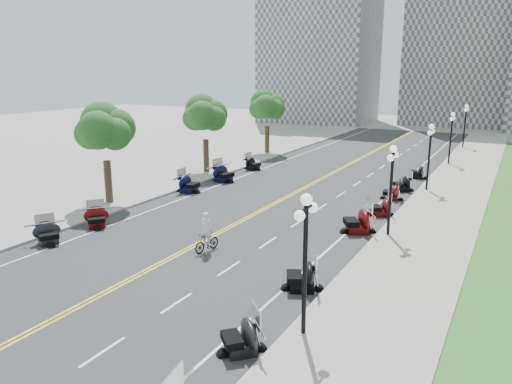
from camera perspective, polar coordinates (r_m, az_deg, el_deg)
The scene contains 49 objects.
ground at distance 28.22m, azimuth -4.47°, elevation -4.78°, with size 160.00×160.00×0.00m, color gray.
road at distance 36.69m, azimuth 3.93°, elevation -0.38°, with size 16.00×90.00×0.01m, color #333335.
centerline_yellow_a at distance 36.74m, azimuth 3.76°, elevation -0.34°, with size 0.12×90.00×0.00m, color yellow.
centerline_yellow_b at distance 36.64m, azimuth 4.10°, elevation -0.39°, with size 0.12×90.00×0.00m, color yellow.
edge_line_north at distance 34.66m, azimuth 13.62°, elevation -1.58°, with size 0.12×90.00×0.00m, color white.
edge_line_south at distance 39.65m, azimuth -4.53°, elevation 0.70°, with size 0.12×90.00×0.00m, color white.
lane_dash_3 at distance 17.83m, azimuth -17.11°, elevation -17.06°, with size 0.12×2.00×0.00m, color white.
lane_dash_4 at distance 20.44m, azimuth -9.03°, elevation -12.39°, with size 0.12×2.00×0.00m, color white.
lane_dash_5 at distance 23.45m, azimuth -3.09°, elevation -8.69°, with size 0.12×2.00×0.00m, color white.
lane_dash_6 at distance 26.71m, azimuth 1.36°, elevation -5.80°, with size 0.12×2.00×0.00m, color white.
lane_dash_7 at distance 30.16m, azimuth 4.79°, elevation -3.53°, with size 0.12×2.00×0.00m, color white.
lane_dash_8 at distance 33.73m, azimuth 7.49°, elevation -1.73°, with size 0.12×2.00×0.00m, color white.
lane_dash_9 at distance 37.38m, azimuth 9.67°, elevation -0.26°, with size 0.12×2.00×0.00m, color white.
lane_dash_10 at distance 41.10m, azimuth 11.45°, elevation 0.93°, with size 0.12×2.00×0.00m, color white.
lane_dash_11 at distance 44.87m, azimuth 12.94°, elevation 1.93°, with size 0.12×2.00×0.00m, color white.
lane_dash_12 at distance 48.68m, azimuth 14.20°, elevation 2.77°, with size 0.12×2.00×0.00m, color white.
lane_dash_13 at distance 52.51m, azimuth 15.27°, elevation 3.49°, with size 0.12×2.00×0.00m, color white.
lane_dash_14 at distance 56.37m, azimuth 16.20°, elevation 4.11°, with size 0.12×2.00×0.00m, color white.
lane_dash_15 at distance 60.24m, azimuth 17.01°, elevation 4.65°, with size 0.12×2.00×0.00m, color white.
lane_dash_16 at distance 64.14m, azimuth 17.73°, elevation 5.12°, with size 0.12×2.00×0.00m, color white.
lane_dash_17 at distance 68.04m, azimuth 18.36°, elevation 5.54°, with size 0.12×2.00×0.00m, color white.
lane_dash_18 at distance 71.95m, azimuth 18.93°, elevation 5.91°, with size 0.12×2.00×0.00m, color white.
lane_dash_19 at distance 75.88m, azimuth 19.44°, elevation 6.25°, with size 0.12×2.00×0.00m, color white.
sidewalk_north at distance 33.93m, azimuth 20.33°, elevation -2.29°, with size 5.00×90.00×0.15m, color #9E9991.
sidewalk_south at distance 41.94m, azimuth -9.27°, elevation 1.37°, with size 5.00×90.00×0.15m, color #9E9991.
distant_block_a at distance 90.61m, azimuth 7.33°, elevation 16.25°, with size 18.00×14.00×26.00m, color gray.
distant_block_b at distance 91.30m, azimuth 22.39°, elevation 16.60°, with size 16.00×12.00×30.00m, color gray.
street_lamp_1 at distance 16.89m, azimuth 5.61°, elevation -8.44°, with size 0.50×1.20×4.90m, color black, non-canonical shape.
street_lamp_2 at distance 27.88m, azimuth 15.13°, elevation 0.10°, with size 0.50×1.20×4.90m, color black, non-canonical shape.
street_lamp_3 at distance 39.46m, azimuth 19.16°, elevation 3.74°, with size 0.50×1.20×4.90m, color black, non-canonical shape.
street_lamp_4 at distance 51.24m, azimuth 21.36°, elevation 5.72°, with size 0.50×1.20×4.90m, color black, non-canonical shape.
street_lamp_5 at distance 63.09m, azimuth 22.75°, elevation 6.95°, with size 0.50×1.20×4.90m, color black, non-canonical shape.
tree_2 at distance 34.89m, azimuth -16.89°, elevation 6.26°, with size 4.80×4.80×9.20m, color #235619, non-canonical shape.
tree_3 at distance 44.15m, azimuth -5.82°, elevation 8.25°, with size 4.80×4.80×9.20m, color #235619, non-canonical shape.
tree_4 at distance 54.49m, azimuth 1.30°, elevation 9.36°, with size 4.80×4.80×9.20m, color #235619, non-canonical shape.
motorcycle_n_3 at distance 16.79m, azimuth -1.77°, elevation -16.00°, with size 1.81×1.81×1.27m, color black, non-canonical shape.
motorcycle_n_4 at distance 21.12m, azimuth 5.26°, elevation -9.34°, with size 1.98×1.98×1.38m, color black, non-canonical shape.
motorcycle_n_6 at distance 28.67m, azimuth 11.53°, elevation -3.10°, with size 2.22×2.22×1.55m, color #590A0C, non-canonical shape.
motorcycle_n_7 at distance 32.35m, azimuth 14.10°, elevation -1.58°, with size 1.79×1.79×1.25m, color #590A0C, non-canonical shape.
motorcycle_n_8 at distance 36.56m, azimuth 15.23°, elevation 0.10°, with size 1.77×1.77×1.24m, color #590A0C, non-canonical shape.
motorcycle_n_9 at distance 39.32m, azimuth 16.39°, elevation 1.02°, with size 1.87×1.87×1.31m, color black, non-canonical shape.
motorcycle_n_10 at distance 44.40m, azimuth 17.96°, elevation 2.29°, with size 1.80×1.80×1.26m, color black, non-canonical shape.
motorcycle_s_4 at distance 28.54m, azimuth -22.71°, elevation -4.31°, with size 1.79×1.79×1.25m, color black, non-canonical shape.
motorcycle_s_5 at distance 30.56m, azimuth -17.79°, elevation -2.73°, with size 1.80×1.80×1.26m, color #590A0C, non-canonical shape.
motorcycle_s_7 at distance 37.63m, azimuth -7.69°, elevation 1.03°, with size 2.10×2.10×1.47m, color black, non-canonical shape.
motorcycle_s_8 at distance 40.93m, azimuth -3.75°, elevation 2.22°, with size 2.21×2.21×1.55m, color black, non-canonical shape.
motorcycle_s_9 at distance 45.83m, azimuth -0.35°, elevation 3.33°, with size 1.84×1.84×1.29m, color black, non-canonical shape.
bicycle at distance 25.45m, azimuth -5.64°, elevation -5.74°, with size 0.46×1.63×0.98m, color #A51414.
cyclist_rider at distance 25.04m, azimuth -5.71°, elevation -2.83°, with size 0.63×0.41×1.72m, color silver.
Camera 1 is at (14.48, -22.50, 8.98)m, focal length 35.00 mm.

